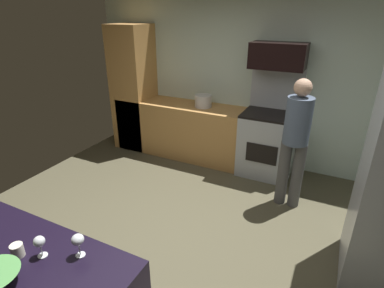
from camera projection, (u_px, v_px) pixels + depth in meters
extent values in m
cube|color=brown|center=(175.00, 242.00, 3.32)|extent=(5.20, 4.80, 0.02)
cube|color=silver|center=(247.00, 81.00, 4.71)|extent=(5.20, 0.12, 2.60)
cube|color=#BF8949|center=(185.00, 130.00, 5.12)|extent=(2.40, 0.60, 0.90)
cube|color=#BF8949|center=(134.00, 89.00, 5.28)|extent=(0.60, 0.60, 2.10)
cube|color=#B1B6B9|center=(267.00, 145.00, 4.54)|extent=(0.76, 0.64, 0.92)
cube|color=black|center=(270.00, 114.00, 4.35)|extent=(0.76, 0.64, 0.03)
cube|color=#B1B6B9|center=(277.00, 88.00, 4.45)|extent=(0.76, 0.06, 0.61)
cube|color=black|center=(261.00, 154.00, 4.28)|extent=(0.44, 0.01, 0.28)
cube|color=black|center=(278.00, 56.00, 4.10)|extent=(0.74, 0.38, 0.35)
cylinder|color=#4E4E4E|center=(283.00, 173.00, 3.83)|extent=(0.14, 0.14, 0.86)
cylinder|color=#4E4E4E|center=(297.00, 176.00, 3.76)|extent=(0.14, 0.14, 0.86)
cylinder|color=#4E5C71|center=(298.00, 121.00, 3.51)|extent=(0.30, 0.30, 0.56)
sphere|color=tan|center=(303.00, 88.00, 3.35)|extent=(0.20, 0.20, 0.20)
cylinder|color=silver|center=(43.00, 255.00, 1.90)|extent=(0.06, 0.06, 0.01)
cylinder|color=silver|center=(42.00, 251.00, 1.89)|extent=(0.01, 0.01, 0.07)
ellipsoid|color=silver|center=(39.00, 241.00, 1.86)|extent=(0.07, 0.07, 0.07)
cylinder|color=silver|center=(81.00, 255.00, 1.91)|extent=(0.06, 0.06, 0.01)
cylinder|color=silver|center=(80.00, 249.00, 1.89)|extent=(0.01, 0.01, 0.08)
ellipsoid|color=silver|center=(78.00, 240.00, 1.86)|extent=(0.08, 0.08, 0.07)
cylinder|color=beige|center=(17.00, 250.00, 1.89)|extent=(0.08, 0.08, 0.09)
cylinder|color=beige|center=(203.00, 101.00, 4.77)|extent=(0.27, 0.27, 0.19)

